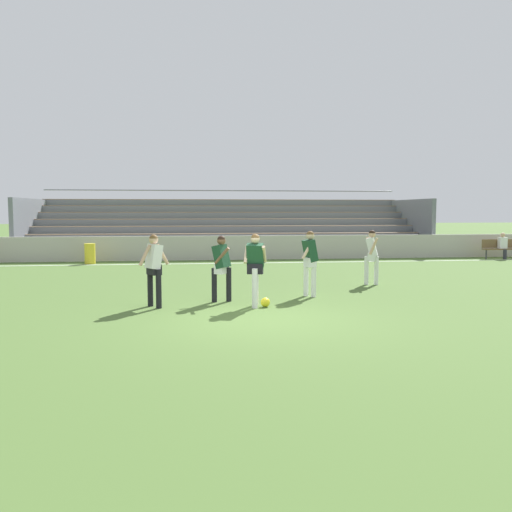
{
  "coord_description": "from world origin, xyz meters",
  "views": [
    {
      "loc": [
        -1.41,
        -10.56,
        2.24
      ],
      "look_at": [
        0.28,
        3.31,
        1.02
      ],
      "focal_mm": 36.89,
      "sensor_mm": 36.0,
      "label": 1
    }
  ],
  "objects_px": {
    "spectator_seated": "(503,244)",
    "player_dark_deep_cover": "(310,257)",
    "player_dark_wide_left": "(255,263)",
    "soccer_ball": "(265,302)",
    "trash_bin": "(90,254)",
    "player_white_overlapping": "(372,252)",
    "bleacher_stand": "(229,225)",
    "player_white_pressing_high": "(154,264)",
    "bench_near_bin": "(501,247)",
    "player_dark_trailing_run": "(221,263)"
  },
  "relations": [
    {
      "from": "spectator_seated",
      "to": "player_dark_deep_cover",
      "type": "distance_m",
      "value": 14.62
    },
    {
      "from": "bench_near_bin",
      "to": "player_white_pressing_high",
      "type": "height_order",
      "value": "player_white_pressing_high"
    },
    {
      "from": "trash_bin",
      "to": "player_white_pressing_high",
      "type": "distance_m",
      "value": 10.98
    },
    {
      "from": "spectator_seated",
      "to": "player_dark_wide_left",
      "type": "bearing_deg",
      "value": -140.3
    },
    {
      "from": "player_white_pressing_high",
      "to": "spectator_seated",
      "type": "bearing_deg",
      "value": 34.54
    },
    {
      "from": "soccer_ball",
      "to": "player_dark_wide_left",
      "type": "bearing_deg",
      "value": 164.29
    },
    {
      "from": "bleacher_stand",
      "to": "player_white_overlapping",
      "type": "height_order",
      "value": "bleacher_stand"
    },
    {
      "from": "player_dark_trailing_run",
      "to": "soccer_ball",
      "type": "height_order",
      "value": "player_dark_trailing_run"
    },
    {
      "from": "spectator_seated",
      "to": "player_dark_wide_left",
      "type": "distance_m",
      "value": 16.65
    },
    {
      "from": "trash_bin",
      "to": "spectator_seated",
      "type": "relative_size",
      "value": 0.7
    },
    {
      "from": "spectator_seated",
      "to": "soccer_ball",
      "type": "height_order",
      "value": "spectator_seated"
    },
    {
      "from": "player_dark_wide_left",
      "to": "player_white_overlapping",
      "type": "relative_size",
      "value": 1.03
    },
    {
      "from": "trash_bin",
      "to": "soccer_ball",
      "type": "height_order",
      "value": "trash_bin"
    },
    {
      "from": "trash_bin",
      "to": "player_white_overlapping",
      "type": "distance_m",
      "value": 12.18
    },
    {
      "from": "bench_near_bin",
      "to": "player_dark_trailing_run",
      "type": "distance_m",
      "value": 16.83
    },
    {
      "from": "bleacher_stand",
      "to": "player_dark_wide_left",
      "type": "distance_m",
      "value": 15.38
    },
    {
      "from": "bleacher_stand",
      "to": "player_white_overlapping",
      "type": "bearing_deg",
      "value": -74.16
    },
    {
      "from": "player_dark_trailing_run",
      "to": "player_dark_wide_left",
      "type": "relative_size",
      "value": 0.96
    },
    {
      "from": "soccer_ball",
      "to": "player_dark_trailing_run",
      "type": "bearing_deg",
      "value": 139.37
    },
    {
      "from": "player_dark_trailing_run",
      "to": "player_white_pressing_high",
      "type": "relative_size",
      "value": 0.96
    },
    {
      "from": "bleacher_stand",
      "to": "player_dark_wide_left",
      "type": "relative_size",
      "value": 11.76
    },
    {
      "from": "spectator_seated",
      "to": "player_dark_deep_cover",
      "type": "height_order",
      "value": "player_dark_deep_cover"
    },
    {
      "from": "bleacher_stand",
      "to": "player_white_pressing_high",
      "type": "distance_m",
      "value": 15.41
    },
    {
      "from": "spectator_seated",
      "to": "player_dark_deep_cover",
      "type": "bearing_deg",
      "value": -140.18
    },
    {
      "from": "player_dark_wide_left",
      "to": "soccer_ball",
      "type": "xyz_separation_m",
      "value": [
        0.23,
        -0.06,
        -0.9
      ]
    },
    {
      "from": "trash_bin",
      "to": "bleacher_stand",
      "type": "bearing_deg",
      "value": 37.46
    },
    {
      "from": "spectator_seated",
      "to": "player_white_pressing_high",
      "type": "height_order",
      "value": "player_white_pressing_high"
    },
    {
      "from": "trash_bin",
      "to": "player_dark_trailing_run",
      "type": "distance_m",
      "value": 11.07
    },
    {
      "from": "bleacher_stand",
      "to": "bench_near_bin",
      "type": "xyz_separation_m",
      "value": [
        12.35,
        -4.62,
        -0.93
      ]
    },
    {
      "from": "player_white_overlapping",
      "to": "player_dark_trailing_run",
      "type": "bearing_deg",
      "value": -152.51
    },
    {
      "from": "spectator_seated",
      "to": "trash_bin",
      "type": "bearing_deg",
      "value": 179.96
    },
    {
      "from": "player_white_overlapping",
      "to": "player_dark_deep_cover",
      "type": "bearing_deg",
      "value": -140.6
    },
    {
      "from": "bleacher_stand",
      "to": "trash_bin",
      "type": "bearing_deg",
      "value": -142.54
    },
    {
      "from": "player_dark_deep_cover",
      "to": "soccer_ball",
      "type": "xyz_separation_m",
      "value": [
        -1.36,
        -1.34,
        -0.91
      ]
    },
    {
      "from": "bleacher_stand",
      "to": "player_dark_trailing_run",
      "type": "xyz_separation_m",
      "value": [
        -1.19,
        -14.6,
        -0.52
      ]
    },
    {
      "from": "bench_near_bin",
      "to": "soccer_ball",
      "type": "distance_m",
      "value": 16.59
    },
    {
      "from": "player_dark_wide_left",
      "to": "player_white_overlapping",
      "type": "distance_m",
      "value": 5.04
    },
    {
      "from": "trash_bin",
      "to": "player_white_pressing_high",
      "type": "xyz_separation_m",
      "value": [
        3.39,
        -10.42,
        0.58
      ]
    },
    {
      "from": "player_white_pressing_high",
      "to": "soccer_ball",
      "type": "xyz_separation_m",
      "value": [
        2.55,
        -0.28,
        -0.9
      ]
    },
    {
      "from": "bench_near_bin",
      "to": "soccer_ball",
      "type": "bearing_deg",
      "value": -139.32
    },
    {
      "from": "player_white_pressing_high",
      "to": "soccer_ball",
      "type": "height_order",
      "value": "player_white_pressing_high"
    },
    {
      "from": "player_dark_deep_cover",
      "to": "spectator_seated",
      "type": "bearing_deg",
      "value": 39.82
    },
    {
      "from": "bleacher_stand",
      "to": "spectator_seated",
      "type": "relative_size",
      "value": 16.5
    },
    {
      "from": "player_dark_deep_cover",
      "to": "trash_bin",
      "type": "bearing_deg",
      "value": 127.88
    },
    {
      "from": "bench_near_bin",
      "to": "spectator_seated",
      "type": "xyz_separation_m",
      "value": [
        0.0,
        -0.12,
        0.16
      ]
    },
    {
      "from": "trash_bin",
      "to": "player_dark_wide_left",
      "type": "distance_m",
      "value": 12.09
    },
    {
      "from": "bleacher_stand",
      "to": "bench_near_bin",
      "type": "bearing_deg",
      "value": -20.51
    },
    {
      "from": "spectator_seated",
      "to": "player_white_pressing_high",
      "type": "relative_size",
      "value": 0.72
    },
    {
      "from": "bench_near_bin",
      "to": "player_white_pressing_high",
      "type": "xyz_separation_m",
      "value": [
        -15.13,
        -10.53,
        0.46
      ]
    },
    {
      "from": "player_dark_trailing_run",
      "to": "player_dark_wide_left",
      "type": "xyz_separation_m",
      "value": [
        0.74,
        -0.77,
        0.05
      ]
    }
  ]
}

